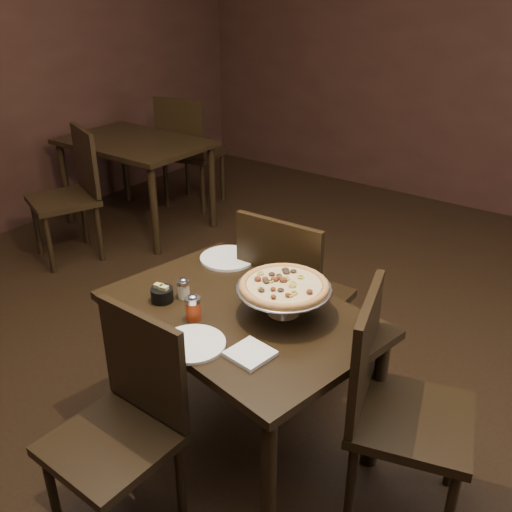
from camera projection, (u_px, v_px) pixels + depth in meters
The scene contains 16 objects.
room at pixel (258, 137), 2.08m from camera, with size 6.04×7.04×2.84m.
dining_table at pixel (239, 329), 2.38m from camera, with size 1.23×0.93×0.70m.
background_table at pixel (135, 152), 4.63m from camera, with size 1.17×0.78×0.73m.
pizza_stand at pixel (284, 286), 2.26m from camera, with size 0.39×0.39×0.16m.
parmesan_shaker at pixel (184, 289), 2.41m from camera, with size 0.05×0.05×0.09m.
pepper_flake_shaker at pixel (193, 308), 2.26m from camera, with size 0.06×0.06×0.11m.
packet_caddy at pixel (162, 294), 2.40m from camera, with size 0.10×0.10×0.07m.
napkin_stack at pixel (250, 354), 2.06m from camera, with size 0.15×0.15×0.02m, color white.
plate_left at pixel (228, 258), 2.76m from camera, with size 0.27×0.27×0.01m, color white.
plate_near at pixel (192, 344), 2.12m from camera, with size 0.25×0.25×0.01m, color white.
serving_spatula at pixel (281, 302), 2.16m from camera, with size 0.14×0.14×0.02m.
chair_far at pixel (291, 294), 2.81m from camera, with size 0.46×0.46×0.96m.
chair_near at pixel (124, 420), 2.07m from camera, with size 0.42×0.42×0.88m.
chair_side at pixel (394, 401), 2.12m from camera, with size 0.54×0.54×0.93m.
bg_chair_far at pixel (188, 148), 5.04m from camera, with size 0.56×0.56×1.01m.
bg_chair_near at pixel (72, 190), 4.15m from camera, with size 0.58×0.58×0.96m.
Camera 1 is at (1.27, -1.64, 1.94)m, focal length 40.00 mm.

